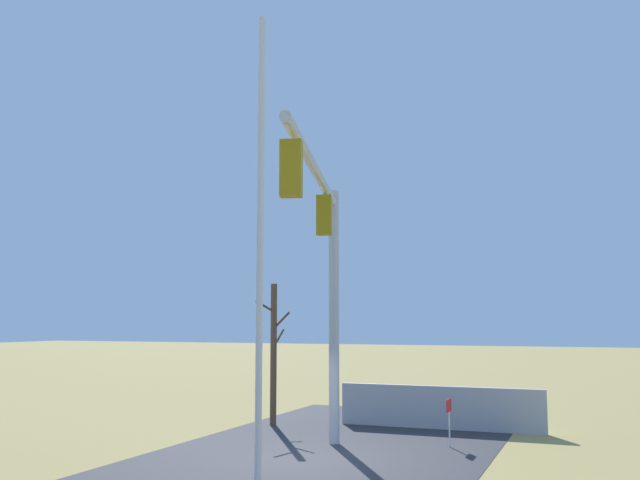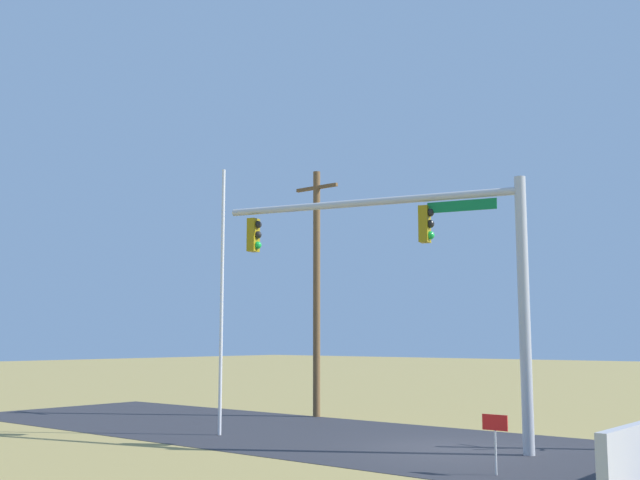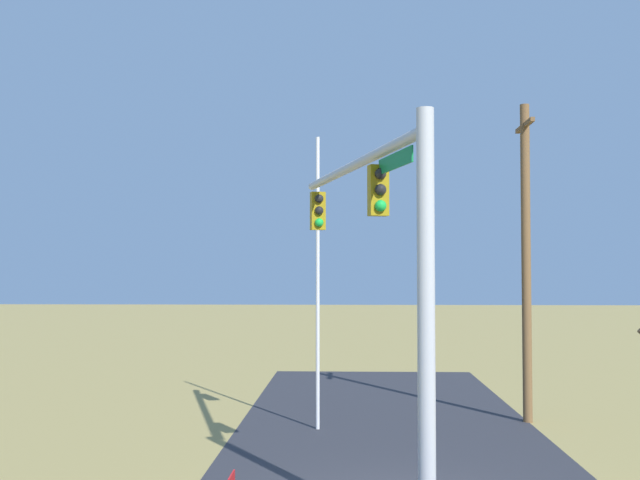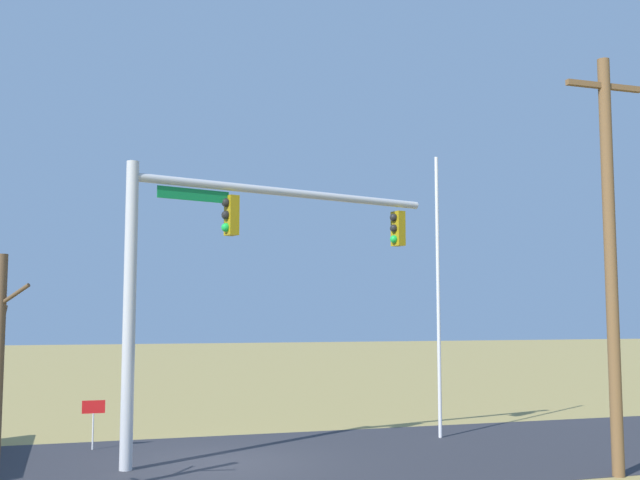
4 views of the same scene
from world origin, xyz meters
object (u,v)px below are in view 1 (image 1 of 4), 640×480
at_px(flagpole, 260,273).
at_px(bare_tree, 274,352).
at_px(signal_mast, 325,254).
at_px(open_sign, 449,411).

relative_size(flagpole, bare_tree, 1.78).
distance_m(signal_mast, flagpole, 6.56).
height_order(flagpole, bare_tree, flagpole).
xyz_separation_m(bare_tree, open_sign, (-1.80, -5.87, -1.36)).
height_order(signal_mast, open_sign, signal_mast).
bearing_deg(open_sign, flagpole, 174.33).
height_order(signal_mast, bare_tree, signal_mast).
distance_m(flagpole, bare_tree, 12.14).
relative_size(signal_mast, bare_tree, 1.84).
bearing_deg(signal_mast, flagpole, -167.24).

